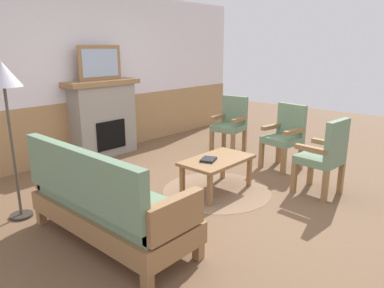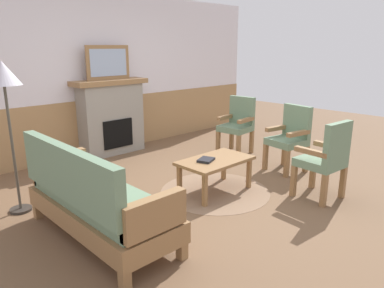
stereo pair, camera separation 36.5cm
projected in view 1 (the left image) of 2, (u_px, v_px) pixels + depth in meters
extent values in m
plane|color=brown|center=(212.00, 189.00, 4.78)|extent=(14.00, 14.00, 0.00)
cube|color=white|center=(92.00, 75.00, 6.09)|extent=(7.20, 0.12, 2.70)
cube|color=#A87F51|center=(98.00, 126.00, 6.28)|extent=(7.20, 0.02, 0.95)
cube|color=gray|center=(104.00, 121.00, 6.13)|extent=(1.10, 0.36, 1.20)
cube|color=black|center=(111.00, 135.00, 6.06)|extent=(0.56, 0.02, 0.48)
cube|color=olive|center=(101.00, 83.00, 5.96)|extent=(1.30, 0.44, 0.08)
cube|color=olive|center=(100.00, 63.00, 5.88)|extent=(0.80, 0.03, 0.56)
cube|color=#9EB2D1|center=(101.00, 63.00, 5.87)|extent=(0.68, 0.01, 0.44)
cube|color=olive|center=(198.00, 250.00, 3.19)|extent=(0.08, 0.08, 0.16)
cube|color=olive|center=(90.00, 199.00, 4.27)|extent=(0.08, 0.08, 0.16)
cube|color=olive|center=(147.00, 282.00, 2.76)|extent=(0.08, 0.08, 0.16)
cube|color=olive|center=(41.00, 216.00, 3.83)|extent=(0.08, 0.08, 0.16)
cube|color=olive|center=(112.00, 215.00, 3.47)|extent=(0.70, 1.80, 0.20)
cube|color=gray|center=(111.00, 199.00, 3.43)|extent=(0.60, 1.70, 0.12)
cube|color=gray|center=(80.00, 177.00, 3.13)|extent=(0.10, 1.70, 0.50)
cube|color=olive|center=(175.00, 216.00, 2.85)|extent=(0.60, 0.10, 0.30)
cube|color=olive|center=(63.00, 169.00, 3.94)|extent=(0.60, 0.10, 0.30)
cube|color=olive|center=(210.00, 190.00, 4.22)|extent=(0.05, 0.05, 0.40)
cube|color=olive|center=(249.00, 172.00, 4.83)|extent=(0.05, 0.05, 0.40)
cube|color=olive|center=(182.00, 181.00, 4.50)|extent=(0.05, 0.05, 0.40)
cube|color=olive|center=(223.00, 165.00, 5.11)|extent=(0.05, 0.05, 0.40)
cube|color=olive|center=(217.00, 160.00, 4.61)|extent=(0.96, 0.56, 0.04)
cylinder|color=#896B51|center=(217.00, 190.00, 4.72)|extent=(1.41, 1.41, 0.01)
cube|color=black|center=(208.00, 160.00, 4.51)|extent=(0.26, 0.23, 0.03)
cube|color=olive|center=(284.00, 162.00, 5.25)|extent=(0.07, 0.07, 0.40)
cube|color=olive|center=(261.00, 155.00, 5.57)|extent=(0.07, 0.07, 0.40)
cube|color=olive|center=(301.00, 156.00, 5.50)|extent=(0.07, 0.07, 0.40)
cube|color=olive|center=(279.00, 150.00, 5.82)|extent=(0.07, 0.07, 0.40)
cube|color=gray|center=(282.00, 140.00, 5.47)|extent=(0.55, 0.55, 0.10)
cube|color=gray|center=(292.00, 120.00, 5.51)|extent=(0.16, 0.49, 0.48)
cube|color=olive|center=(294.00, 131.00, 5.27)|extent=(0.45, 0.14, 0.06)
cube|color=olive|center=(272.00, 127.00, 5.58)|extent=(0.45, 0.14, 0.06)
cube|color=olive|center=(233.00, 146.00, 6.08)|extent=(0.07, 0.07, 0.40)
cube|color=olive|center=(212.00, 142.00, 6.32)|extent=(0.07, 0.07, 0.40)
cube|color=olive|center=(244.00, 141.00, 6.41)|extent=(0.07, 0.07, 0.40)
cube|color=olive|center=(224.00, 137.00, 6.65)|extent=(0.07, 0.07, 0.40)
cube|color=gray|center=(229.00, 128.00, 6.30)|extent=(0.53, 0.53, 0.10)
cube|color=gray|center=(235.00, 110.00, 6.38)|extent=(0.13, 0.49, 0.48)
cube|color=olive|center=(239.00, 119.00, 6.14)|extent=(0.44, 0.12, 0.06)
cube|color=olive|center=(219.00, 117.00, 6.37)|extent=(0.44, 0.12, 0.06)
cube|color=olive|center=(294.00, 178.00, 4.61)|extent=(0.06, 0.06, 0.40)
cube|color=olive|center=(311.00, 170.00, 4.89)|extent=(0.06, 0.06, 0.40)
cube|color=olive|center=(325.00, 187.00, 4.32)|extent=(0.06, 0.06, 0.40)
cube|color=olive|center=(341.00, 178.00, 4.60)|extent=(0.06, 0.06, 0.40)
cube|color=gray|center=(319.00, 159.00, 4.54)|extent=(0.52, 0.52, 0.10)
cube|color=gray|center=(337.00, 140.00, 4.32)|extent=(0.49, 0.12, 0.48)
cube|color=olive|center=(312.00, 149.00, 4.36)|extent=(0.11, 0.44, 0.06)
cube|color=olive|center=(328.00, 143.00, 4.63)|extent=(0.11, 0.44, 0.06)
cylinder|color=#332D28|center=(22.00, 215.00, 4.00)|extent=(0.24, 0.24, 0.03)
cylinder|color=#4C473D|center=(13.00, 153.00, 3.81)|extent=(0.03, 0.03, 1.40)
cone|color=silver|center=(2.00, 74.00, 3.60)|extent=(0.36, 0.36, 0.25)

